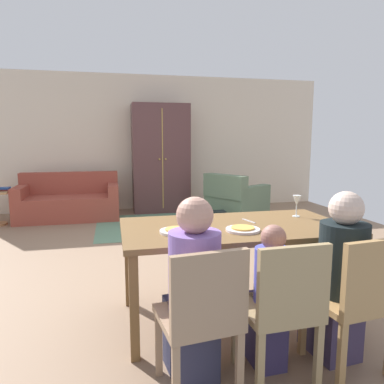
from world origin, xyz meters
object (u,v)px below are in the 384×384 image
(person_child, at_px, (269,302))
(handbag, at_px, (216,219))
(armoire, at_px, (161,158))
(book_upper, at_px, (2,188))
(dining_table, at_px, (234,234))
(dining_chair_child, at_px, (283,305))
(dining_chair_woman, at_px, (357,297))
(plate_near_child, at_px, (243,230))
(book_lower, at_px, (3,190))
(dining_chair_man, at_px, (202,314))
(couch, at_px, (69,202))
(wine_glass, at_px, (297,201))
(person_man, at_px, (193,296))
(armchair, at_px, (235,201))
(plate_near_man, at_px, (177,231))
(person_woman, at_px, (337,282))

(person_child, relative_size, handbag, 2.89)
(armoire, height_order, book_upper, armoire)
(dining_table, height_order, armoire, armoire)
(armoire, bearing_deg, dining_chair_child, -90.19)
(dining_chair_woman, bearing_deg, plate_near_child, 127.20)
(book_lower, bearing_deg, dining_chair_woman, -55.59)
(dining_chair_man, relative_size, couch, 0.50)
(wine_glass, xyz_separation_m, person_man, (-1.11, -0.83, -0.38))
(dining_chair_man, bearing_deg, person_child, 19.93)
(book_upper, relative_size, handbag, 0.69)
(dining_table, height_order, person_child, person_child)
(dining_chair_child, relative_size, person_child, 0.94)
(dining_chair_man, bearing_deg, dining_chair_child, -0.06)
(wine_glass, bearing_deg, armoire, 98.12)
(dining_chair_man, bearing_deg, book_upper, 115.82)
(person_child, height_order, book_lower, person_child)
(book_lower, bearing_deg, person_child, -58.96)
(wine_glass, height_order, book_lower, wine_glass)
(couch, height_order, armchair, same)
(dining_chair_child, bearing_deg, dining_chair_woman, 0.05)
(dining_chair_woman, xyz_separation_m, armoire, (-0.47, 5.25, 0.56))
(plate_near_man, distance_m, person_man, 0.59)
(book_lower, bearing_deg, book_upper, -103.57)
(dining_chair_woman, relative_size, armoire, 0.41)
(plate_near_man, height_order, armchair, armchair)
(dining_chair_woman, relative_size, handbag, 2.72)
(dining_chair_man, distance_m, dining_chair_woman, 0.96)
(dining_chair_child, distance_m, person_child, 0.18)
(armchair, relative_size, book_upper, 5.35)
(dining_chair_child, bearing_deg, person_woman, 20.37)
(person_man, xyz_separation_m, dining_chair_child, (0.49, -0.17, -0.02))
(person_woman, bearing_deg, dining_chair_man, -169.52)
(dining_chair_woman, bearing_deg, book_lower, 124.41)
(person_man, xyz_separation_m, person_woman, (0.96, 0.00, 0.00))
(plate_near_child, height_order, dining_chair_man, dining_chair_man)
(plate_near_man, distance_m, armoire, 4.58)
(wine_glass, xyz_separation_m, person_child, (-0.63, -0.83, -0.46))
(wine_glass, bearing_deg, person_woman, -100.39)
(person_child, bearing_deg, plate_near_child, 89.86)
(dining_chair_woman, xyz_separation_m, handbag, (0.23, 3.75, -0.36))
(wine_glass, bearing_deg, plate_near_child, -150.10)
(dining_chair_woman, distance_m, armchair, 4.29)
(book_lower, bearing_deg, dining_chair_man, -64.39)
(wine_glass, xyz_separation_m, dining_chair_woman, (-0.14, -1.00, -0.40))
(person_child, distance_m, book_lower, 5.23)
(person_woman, height_order, couch, person_woman)
(wine_glass, height_order, handbag, wine_glass)
(dining_chair_woman, bearing_deg, couch, 114.00)
(dining_chair_man, distance_m, couch, 5.06)
(book_lower, bearing_deg, plate_near_child, -56.05)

